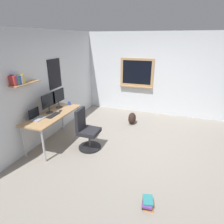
{
  "coord_description": "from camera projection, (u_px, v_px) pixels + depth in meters",
  "views": [
    {
      "loc": [
        -3.89,
        -0.62,
        2.41
      ],
      "look_at": [
        -0.07,
        0.72,
        0.85
      ],
      "focal_mm": 31.02,
      "sensor_mm": 36.0,
      "label": 1
    }
  ],
  "objects": [
    {
      "name": "coffee_mug",
      "position": [
        69.0,
        103.0,
        5.06
      ],
      "size": [
        0.08,
        0.08,
        0.09
      ],
      "primitive_type": "cylinder",
      "color": "#334CA5",
      "rests_on": "desk"
    },
    {
      "name": "book_stack_on_floor",
      "position": [
        148.0,
        203.0,
        2.94
      ],
      "size": [
        0.26,
        0.2,
        0.12
      ],
      "color": "orange",
      "rests_on": "ground"
    },
    {
      "name": "wall_right",
      "position": [
        158.0,
        75.0,
        6.18
      ],
      "size": [
        0.22,
        5.0,
        2.6
      ],
      "color": "silver",
      "rests_on": "ground"
    },
    {
      "name": "office_chair",
      "position": [
        87.0,
        132.0,
        4.4
      ],
      "size": [
        0.52,
        0.52,
        0.95
      ],
      "color": "black",
      "rests_on": "ground"
    },
    {
      "name": "desk",
      "position": [
        53.0,
        117.0,
        4.5
      ],
      "size": [
        1.58,
        0.62,
        0.76
      ],
      "color": "tan",
      "rests_on": "ground"
    },
    {
      "name": "backpack",
      "position": [
        132.0,
        118.0,
        5.73
      ],
      "size": [
        0.32,
        0.22,
        0.35
      ],
      "primitive_type": "ellipsoid",
      "color": "black",
      "rests_on": "ground"
    },
    {
      "name": "ground_plane",
      "position": [
        142.0,
        149.0,
        4.48
      ],
      "size": [
        5.2,
        5.2,
        0.0
      ],
      "primitive_type": "plane",
      "color": "gray",
      "rests_on": "ground"
    },
    {
      "name": "computer_mouse",
      "position": [
        60.0,
        111.0,
        4.63
      ],
      "size": [
        0.1,
        0.06,
        0.03
      ],
      "primitive_type": "ellipsoid",
      "color": "#262628",
      "rests_on": "desk"
    },
    {
      "name": "keyboard",
      "position": [
        53.0,
        115.0,
        4.38
      ],
      "size": [
        0.37,
        0.13,
        0.02
      ],
      "primitive_type": "cube",
      "color": "black",
      "rests_on": "desk"
    },
    {
      "name": "laptop",
      "position": [
        37.0,
        116.0,
        4.19
      ],
      "size": [
        0.31,
        0.21,
        0.23
      ],
      "color": "#ADAFB5",
      "rests_on": "desk"
    },
    {
      "name": "monitor_secondary",
      "position": [
        58.0,
        97.0,
        4.8
      ],
      "size": [
        0.46,
        0.17,
        0.46
      ],
      "color": "#38383D",
      "rests_on": "desk"
    },
    {
      "name": "wall_back",
      "position": [
        47.0,
        86.0,
        4.76
      ],
      "size": [
        5.0,
        0.3,
        2.6
      ],
      "color": "silver",
      "rests_on": "ground"
    },
    {
      "name": "monitor_primary",
      "position": [
        49.0,
        102.0,
        4.45
      ],
      "size": [
        0.46,
        0.17,
        0.46
      ],
      "color": "#38383D",
      "rests_on": "desk"
    }
  ]
}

